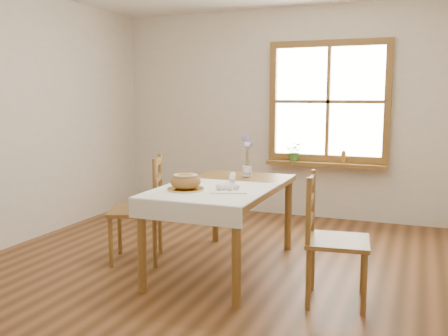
{
  "coord_description": "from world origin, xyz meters",
  "views": [
    {
      "loc": [
        1.58,
        -3.67,
        1.52
      ],
      "look_at": [
        0.0,
        0.3,
        0.9
      ],
      "focal_mm": 40.0,
      "sensor_mm": 36.0,
      "label": 1
    }
  ],
  "objects_px": {
    "chair_left": "(136,209)",
    "bread_plate": "(186,189)",
    "chair_right": "(338,239)",
    "flower_vase": "(247,172)",
    "dining_table": "(224,195)"
  },
  "relations": [
    {
      "from": "dining_table",
      "to": "bread_plate",
      "type": "distance_m",
      "value": 0.44
    },
    {
      "from": "chair_left",
      "to": "bread_plate",
      "type": "distance_m",
      "value": 0.76
    },
    {
      "from": "dining_table",
      "to": "bread_plate",
      "type": "height_order",
      "value": "bread_plate"
    },
    {
      "from": "chair_left",
      "to": "chair_right",
      "type": "relative_size",
      "value": 1.02
    },
    {
      "from": "flower_vase",
      "to": "bread_plate",
      "type": "bearing_deg",
      "value": -104.39
    },
    {
      "from": "dining_table",
      "to": "chair_right",
      "type": "xyz_separation_m",
      "value": [
        1.05,
        -0.38,
        -0.19
      ]
    },
    {
      "from": "bread_plate",
      "to": "flower_vase",
      "type": "height_order",
      "value": "flower_vase"
    },
    {
      "from": "chair_left",
      "to": "chair_right",
      "type": "height_order",
      "value": "chair_left"
    },
    {
      "from": "dining_table",
      "to": "flower_vase",
      "type": "relative_size",
      "value": 16.71
    },
    {
      "from": "chair_left",
      "to": "chair_right",
      "type": "bearing_deg",
      "value": 59.97
    },
    {
      "from": "flower_vase",
      "to": "chair_right",
      "type": "bearing_deg",
      "value": -40.74
    },
    {
      "from": "chair_right",
      "to": "flower_vase",
      "type": "relative_size",
      "value": 10.01
    },
    {
      "from": "dining_table",
      "to": "chair_left",
      "type": "distance_m",
      "value": 0.85
    },
    {
      "from": "bread_plate",
      "to": "flower_vase",
      "type": "relative_size",
      "value": 3.01
    },
    {
      "from": "chair_left",
      "to": "flower_vase",
      "type": "relative_size",
      "value": 10.22
    }
  ]
}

